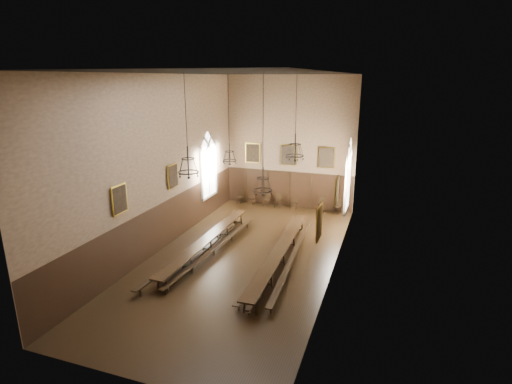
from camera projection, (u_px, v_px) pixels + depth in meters
The scene contains 33 objects.
floor at pixel (243, 258), 20.20m from camera, with size 9.00×18.00×0.02m, color black.
ceiling at pixel (241, 73), 17.71m from camera, with size 9.00×18.00×0.02m, color black.
wall_back at pixel (289, 143), 27.14m from camera, with size 9.00×0.02×9.00m, color #8D7156.
wall_front at pixel (123, 243), 10.76m from camera, with size 9.00×0.02×9.00m, color #8D7156.
wall_left at pixel (160, 165), 20.36m from camera, with size 0.02×18.00×9.00m, color #8D7156.
wall_right at pixel (338, 179), 17.54m from camera, with size 0.02×18.00×9.00m, color #8D7156.
wainscot_panelling at pixel (243, 235), 19.85m from camera, with size 9.00×18.00×2.50m, color black, non-canonical shape.
table_left at pixel (207, 244), 20.92m from camera, with size 0.72×9.62×0.75m.
table_right at pixel (279, 257), 19.47m from camera, with size 0.97×10.09×0.79m.
bench_left_outer at pixel (197, 248), 20.68m from camera, with size 0.92×9.99×0.45m.
bench_left_inner at pixel (214, 251), 20.43m from camera, with size 0.89×9.10×0.41m.
bench_right_inner at pixel (270, 260), 19.43m from camera, with size 0.33×9.16×0.41m.
bench_right_outer at pixel (292, 259), 19.45m from camera, with size 0.80×9.51×0.43m.
chair_0 at pixel (240, 199), 29.03m from camera, with size 0.53×0.53×0.95m.
chair_1 at pixel (251, 201), 28.62m from camera, with size 0.39×0.39×0.87m.
chair_2 at pixel (267, 202), 28.31m from camera, with size 0.45×0.45×0.92m.
chair_3 at pixel (278, 203), 28.07m from camera, with size 0.44×0.44×0.99m.
chair_4 at pixel (294, 206), 27.64m from camera, with size 0.39×0.39×0.86m.
chair_6 at pixel (321, 207), 27.14m from camera, with size 0.50×0.50×1.03m.
chair_7 at pixel (337, 209), 26.71m from camera, with size 0.56×0.56×1.00m.
chandelier_back_left at pixel (229, 154), 22.12m from camera, with size 0.79×0.79×4.79m.
chandelier_back_right at pixel (295, 151), 20.74m from camera, with size 0.94×0.94×4.29m.
chandelier_front_left at pixel (188, 166), 17.52m from camera, with size 0.93×0.93×4.38m.
chandelier_front_right at pixel (263, 182), 16.13m from camera, with size 0.78×0.78×4.75m.
portrait_back_0 at pixel (253, 153), 28.06m from camera, with size 1.10×0.12×1.40m.
portrait_back_1 at pixel (289, 155), 27.24m from camera, with size 1.10×0.12×1.40m.
portrait_back_2 at pixel (327, 158), 26.43m from camera, with size 1.10×0.12×1.40m.
portrait_left_0 at pixel (173, 176), 21.45m from camera, with size 0.12×1.00×1.30m.
portrait_left_1 at pixel (120, 199), 17.36m from camera, with size 0.12×1.00×1.30m.
portrait_right_0 at pixel (337, 191), 18.71m from camera, with size 0.12×1.00×1.30m.
portrait_right_1 at pixel (320, 222), 14.62m from camera, with size 0.12×1.00×1.30m.
window_right at pixel (349, 175), 22.87m from camera, with size 0.20×2.20×4.60m, color white, non-canonical shape.
window_left at pixel (208, 165), 25.64m from camera, with size 0.20×2.20×4.60m, color white, non-canonical shape.
Camera 1 is at (6.65, -17.26, 8.80)m, focal length 28.00 mm.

